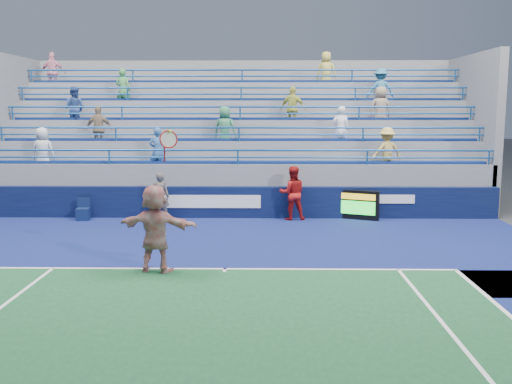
{
  "coord_description": "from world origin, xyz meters",
  "views": [
    {
      "loc": [
        0.94,
        -13.08,
        3.78
      ],
      "look_at": [
        0.7,
        2.5,
        1.5
      ],
      "focal_mm": 40.0,
      "sensor_mm": 36.0,
      "label": 1
    }
  ],
  "objects_px": {
    "tennis_player": "(155,228)",
    "line_judge": "(160,197)",
    "judge_chair": "(83,213)",
    "serve_speed_board": "(358,205)",
    "ball_girl": "(292,193)"
  },
  "relations": [
    {
      "from": "serve_speed_board",
      "to": "tennis_player",
      "type": "xyz_separation_m",
      "value": [
        -5.72,
        -6.41,
        0.53
      ]
    },
    {
      "from": "tennis_player",
      "to": "line_judge",
      "type": "height_order",
      "value": "tennis_player"
    },
    {
      "from": "serve_speed_board",
      "to": "judge_chair",
      "type": "xyz_separation_m",
      "value": [
        -9.39,
        -0.27,
        -0.27
      ]
    },
    {
      "from": "tennis_player",
      "to": "line_judge",
      "type": "xyz_separation_m",
      "value": [
        -1.01,
        6.11,
        -0.21
      ]
    },
    {
      "from": "serve_speed_board",
      "to": "tennis_player",
      "type": "relative_size",
      "value": 0.43
    },
    {
      "from": "judge_chair",
      "to": "line_judge",
      "type": "relative_size",
      "value": 0.45
    },
    {
      "from": "serve_speed_board",
      "to": "ball_girl",
      "type": "relative_size",
      "value": 0.76
    },
    {
      "from": "tennis_player",
      "to": "ball_girl",
      "type": "distance_m",
      "value": 7.23
    },
    {
      "from": "line_judge",
      "to": "ball_girl",
      "type": "distance_m",
      "value": 4.49
    },
    {
      "from": "line_judge",
      "to": "ball_girl",
      "type": "height_order",
      "value": "ball_girl"
    },
    {
      "from": "tennis_player",
      "to": "line_judge",
      "type": "distance_m",
      "value": 6.19
    },
    {
      "from": "tennis_player",
      "to": "serve_speed_board",
      "type": "bearing_deg",
      "value": 48.26
    },
    {
      "from": "serve_speed_board",
      "to": "line_judge",
      "type": "xyz_separation_m",
      "value": [
        -6.73,
        -0.3,
        0.32
      ]
    },
    {
      "from": "judge_chair",
      "to": "ball_girl",
      "type": "relative_size",
      "value": 0.41
    },
    {
      "from": "judge_chair",
      "to": "tennis_player",
      "type": "xyz_separation_m",
      "value": [
        3.67,
        -6.14,
        0.8
      ]
    }
  ]
}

